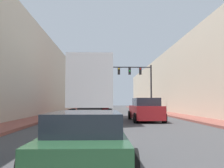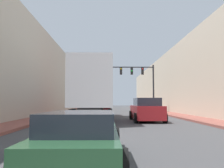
# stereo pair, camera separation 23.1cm
# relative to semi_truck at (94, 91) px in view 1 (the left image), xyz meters

# --- Properties ---
(sidewalk_right) EXTENTS (2.03, 80.00, 0.15)m
(sidewalk_right) POSITION_rel_semi_truck_xyz_m (8.04, 9.24, -2.25)
(sidewalk_right) COLOR brown
(sidewalk_right) RESTS_ON ground
(sidewalk_left) EXTENTS (2.03, 80.00, 0.15)m
(sidewalk_left) POSITION_rel_semi_truck_xyz_m (-4.42, 9.24, -2.25)
(sidewalk_left) COLOR brown
(sidewalk_left) RESTS_ON ground
(building_right) EXTENTS (6.00, 80.00, 8.22)m
(building_right) POSITION_rel_semi_truck_xyz_m (12.06, 9.24, 1.79)
(building_right) COLOR beige
(building_right) RESTS_ON ground
(building_left) EXTENTS (6.00, 80.00, 8.83)m
(building_left) POSITION_rel_semi_truck_xyz_m (-8.43, 9.24, 2.09)
(building_left) COLOR #BCB29E
(building_left) RESTS_ON ground
(semi_truck) EXTENTS (2.60, 13.90, 4.14)m
(semi_truck) POSITION_rel_semi_truck_xyz_m (0.00, 0.00, 0.00)
(semi_truck) COLOR silver
(semi_truck) RESTS_ON ground
(sedan_car) EXTENTS (1.96, 4.61, 1.20)m
(sedan_car) POSITION_rel_semi_truck_xyz_m (0.39, -14.39, -1.74)
(sedan_car) COLOR #234C2D
(sedan_car) RESTS_ON ground
(suv_car) EXTENTS (2.17, 4.95, 1.70)m
(suv_car) POSITION_rel_semi_truck_xyz_m (3.87, -1.85, -1.51)
(suv_car) COLOR maroon
(suv_car) RESTS_ON ground
(traffic_signal_gantry) EXTENTS (5.65, 0.35, 6.18)m
(traffic_signal_gantry) POSITION_rel_semi_truck_xyz_m (5.37, 11.50, 2.08)
(traffic_signal_gantry) COLOR black
(traffic_signal_gantry) RESTS_ON ground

